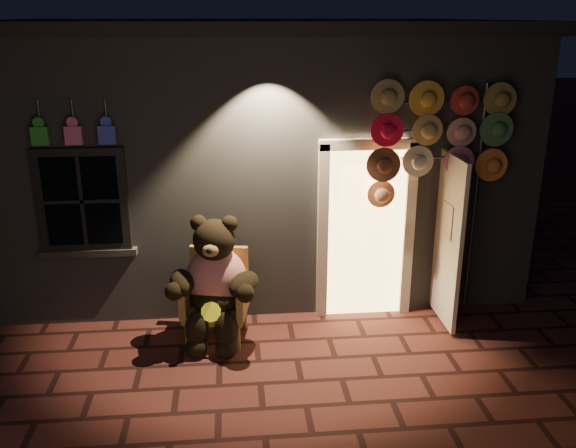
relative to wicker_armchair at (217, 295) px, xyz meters
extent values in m
plane|color=#592822|center=(0.43, -1.05, -0.51)|extent=(60.00, 60.00, 0.00)
cube|color=slate|center=(0.43, 2.95, 1.14)|extent=(7.00, 5.00, 3.30)
cube|color=black|center=(0.43, 2.95, 2.87)|extent=(7.30, 5.30, 0.16)
cube|color=black|center=(-1.47, 0.41, 1.04)|extent=(1.00, 0.10, 1.20)
cube|color=black|center=(-1.47, 0.38, 1.04)|extent=(0.82, 0.06, 1.02)
cube|color=slate|center=(-1.47, 0.41, 0.41)|extent=(1.10, 0.14, 0.08)
cube|color=#FFCA72|center=(1.78, 0.43, 0.54)|extent=(0.92, 0.10, 2.10)
cube|color=beige|center=(1.26, 0.39, 0.54)|extent=(0.12, 0.12, 2.20)
cube|color=beige|center=(2.30, 0.39, 0.54)|extent=(0.12, 0.12, 2.20)
cube|color=beige|center=(1.78, 0.39, 1.62)|extent=(1.16, 0.12, 0.12)
cube|color=beige|center=(2.68, 0.05, 0.54)|extent=(0.05, 0.80, 2.00)
cube|color=green|center=(-1.82, 0.33, 1.79)|extent=(0.18, 0.07, 0.20)
cylinder|color=#59595E|center=(-1.82, 0.39, 2.04)|extent=(0.02, 0.02, 0.25)
cube|color=#DC5A94|center=(-1.47, 0.33, 1.79)|extent=(0.18, 0.07, 0.20)
cylinder|color=#59595E|center=(-1.47, 0.39, 2.04)|extent=(0.02, 0.02, 0.25)
cube|color=#3644BF|center=(-1.12, 0.33, 1.79)|extent=(0.18, 0.07, 0.20)
cylinder|color=#59595E|center=(-1.12, 0.39, 2.04)|extent=(0.02, 0.02, 0.25)
cube|color=#AF8B43|center=(-0.01, -0.08, -0.16)|extent=(0.76, 0.72, 0.10)
cube|color=#AF8B43|center=(0.03, 0.20, 0.18)|extent=(0.67, 0.19, 0.67)
cube|color=#AF8B43|center=(-0.33, -0.05, 0.03)|extent=(0.17, 0.58, 0.38)
cube|color=#AF8B43|center=(0.29, -0.15, 0.03)|extent=(0.17, 0.58, 0.38)
cylinder|color=#AF8B43|center=(-0.34, -0.30, -0.36)|extent=(0.05, 0.05, 0.31)
cylinder|color=#AF8B43|center=(0.22, -0.39, -0.36)|extent=(0.05, 0.05, 0.31)
cylinder|color=#AF8B43|center=(-0.25, 0.23, -0.36)|extent=(0.05, 0.05, 0.31)
cylinder|color=#AF8B43|center=(0.31, 0.13, -0.36)|extent=(0.05, 0.05, 0.31)
ellipsoid|color=red|center=(0.00, -0.03, 0.22)|extent=(0.76, 0.65, 0.72)
ellipsoid|color=black|center=(-0.01, -0.11, 0.01)|extent=(0.63, 0.56, 0.34)
sphere|color=black|center=(-0.01, -0.08, 0.70)|extent=(0.53, 0.53, 0.46)
sphere|color=black|center=(-0.17, -0.02, 0.88)|extent=(0.18, 0.18, 0.18)
sphere|color=black|center=(0.17, -0.08, 0.88)|extent=(0.18, 0.18, 0.18)
ellipsoid|color=#9A7A46|center=(-0.04, -0.29, 0.66)|extent=(0.20, 0.15, 0.14)
ellipsoid|color=black|center=(-0.37, -0.19, 0.25)|extent=(0.34, 0.51, 0.26)
ellipsoid|color=black|center=(0.30, -0.30, 0.25)|extent=(0.46, 0.54, 0.26)
ellipsoid|color=black|center=(-0.22, -0.38, -0.23)|extent=(0.26, 0.26, 0.44)
ellipsoid|color=black|center=(0.10, -0.43, -0.23)|extent=(0.26, 0.26, 0.44)
sphere|color=black|center=(-0.23, -0.44, -0.41)|extent=(0.24, 0.24, 0.24)
sphere|color=black|center=(0.09, -0.49, -0.41)|extent=(0.24, 0.24, 0.24)
cylinder|color=yellow|center=(-0.06, -0.41, -0.01)|extent=(0.23, 0.12, 0.21)
cylinder|color=#59595E|center=(3.07, 0.33, 0.89)|extent=(0.04, 0.04, 2.81)
cylinder|color=#59595E|center=(2.76, 0.31, 2.09)|extent=(1.25, 0.03, 0.03)
cylinder|color=#59595E|center=(2.76, 0.31, 1.78)|extent=(1.25, 0.03, 0.03)
cylinder|color=#59595E|center=(2.76, 0.31, 1.47)|extent=(1.25, 0.03, 0.03)
cylinder|color=#92844E|center=(1.93, 0.25, 2.14)|extent=(0.35, 0.11, 0.36)
cylinder|color=gold|center=(2.35, 0.22, 2.14)|extent=(0.35, 0.11, 0.36)
cylinder|color=#AC3127|center=(2.76, 0.19, 2.14)|extent=(0.35, 0.11, 0.36)
cylinder|color=olive|center=(3.18, 0.25, 2.14)|extent=(0.35, 0.11, 0.36)
cylinder|color=red|center=(1.93, 0.22, 1.78)|extent=(0.35, 0.11, 0.36)
cylinder|color=tan|center=(2.35, 0.19, 1.78)|extent=(0.35, 0.11, 0.36)
cylinder|color=#D89E87|center=(2.76, 0.25, 1.78)|extent=(0.35, 0.11, 0.36)
cylinder|color=#4F894D|center=(3.18, 0.22, 1.78)|extent=(0.35, 0.11, 0.36)
cylinder|color=brown|center=(1.93, 0.19, 1.41)|extent=(0.35, 0.11, 0.36)
cylinder|color=beige|center=(2.35, 0.25, 1.41)|extent=(0.35, 0.11, 0.36)
cylinder|color=#D9738C|center=(2.76, 0.22, 1.41)|extent=(0.35, 0.11, 0.36)
cylinder|color=orange|center=(3.18, 0.19, 1.41)|extent=(0.35, 0.11, 0.36)
cylinder|color=#F9A16A|center=(1.93, 0.25, 1.05)|extent=(0.35, 0.11, 0.36)
camera|label=1|loc=(0.21, -6.34, 3.01)|focal=38.00mm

